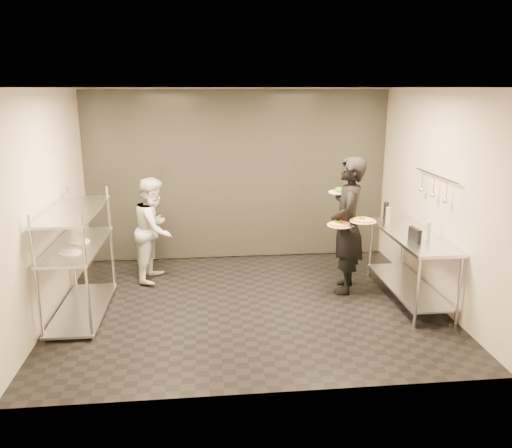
{
  "coord_description": "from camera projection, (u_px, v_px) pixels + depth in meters",
  "views": [
    {
      "loc": [
        -0.54,
        -6.11,
        2.8
      ],
      "look_at": [
        0.1,
        0.06,
        1.1
      ],
      "focal_mm": 35.0,
      "sensor_mm": 36.0,
      "label": 1
    }
  ],
  "objects": [
    {
      "name": "salad_plate",
      "position": [
        339.0,
        191.0,
        7.06
      ],
      "size": [
        0.31,
        0.31,
        0.07
      ],
      "color": "white",
      "rests_on": "waiter"
    },
    {
      "name": "pass_rack",
      "position": [
        78.0,
        256.0,
        6.23
      ],
      "size": [
        0.6,
        1.6,
        1.5
      ],
      "color": "silver",
      "rests_on": "ground"
    },
    {
      "name": "waiter",
      "position": [
        347.0,
        226.0,
        6.89
      ],
      "size": [
        0.65,
        0.8,
        1.9
      ],
      "primitive_type": "imported",
      "rotation": [
        0.0,
        0.0,
        -1.89
      ],
      "color": "black",
      "rests_on": "ground"
    },
    {
      "name": "pizza_plate_far",
      "position": [
        363.0,
        220.0,
        6.62
      ],
      "size": [
        0.34,
        0.34,
        0.05
      ],
      "color": "white",
      "rests_on": "waiter"
    },
    {
      "name": "bottle_clear",
      "position": [
        428.0,
        230.0,
        6.44
      ],
      "size": [
        0.06,
        0.06,
        0.21
      ],
      "primitive_type": "cylinder",
      "color": "#9AA89A",
      "rests_on": "prep_counter"
    },
    {
      "name": "chef",
      "position": [
        154.0,
        229.0,
        7.37
      ],
      "size": [
        0.74,
        0.86,
        1.55
      ],
      "primitive_type": "imported",
      "rotation": [
        0.0,
        0.0,
        1.35
      ],
      "color": "silver",
      "rests_on": "ground"
    },
    {
      "name": "utensil_rail",
      "position": [
        434.0,
        187.0,
        6.48
      ],
      "size": [
        0.07,
        1.2,
        0.31
      ],
      "color": "silver",
      "rests_on": "room_shell"
    },
    {
      "name": "room_shell",
      "position": [
        242.0,
        185.0,
        7.41
      ],
      "size": [
        5.0,
        4.0,
        2.8
      ],
      "color": "black",
      "rests_on": "ground"
    },
    {
      "name": "prep_counter",
      "position": [
        410.0,
        255.0,
        6.7
      ],
      "size": [
        0.6,
        1.8,
        0.92
      ],
      "color": "silver",
      "rests_on": "ground"
    },
    {
      "name": "bottle_green",
      "position": [
        388.0,
        216.0,
        7.08
      ],
      "size": [
        0.07,
        0.07,
        0.24
      ],
      "primitive_type": "cylinder",
      "color": "#9AA89A",
      "rests_on": "prep_counter"
    },
    {
      "name": "pos_monitor",
      "position": [
        415.0,
        235.0,
        6.26
      ],
      "size": [
        0.07,
        0.25,
        0.18
      ],
      "primitive_type": "cube",
      "rotation": [
        0.0,
        0.0,
        0.09
      ],
      "color": "black",
      "rests_on": "prep_counter"
    },
    {
      "name": "bottle_dark",
      "position": [
        386.0,
        211.0,
        7.35
      ],
      "size": [
        0.07,
        0.07,
        0.25
      ],
      "primitive_type": "cylinder",
      "color": "black",
      "rests_on": "prep_counter"
    },
    {
      "name": "pizza_plate_near",
      "position": [
        340.0,
        225.0,
        6.67
      ],
      "size": [
        0.34,
        0.34,
        0.05
      ],
      "color": "white",
      "rests_on": "waiter"
    }
  ]
}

